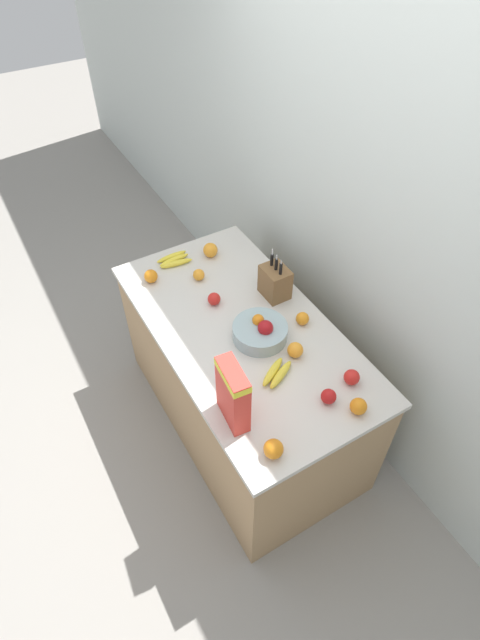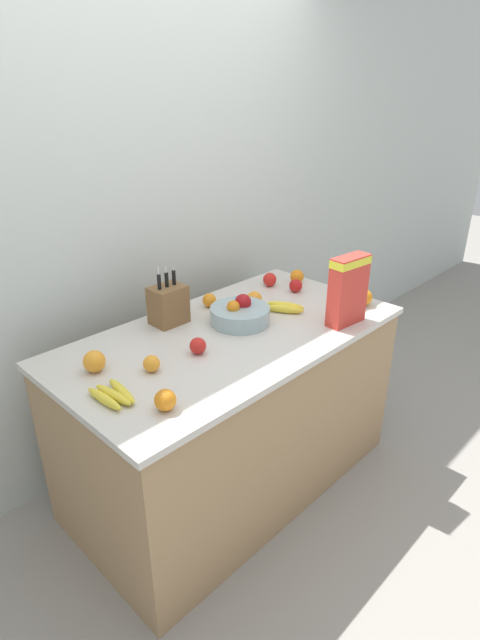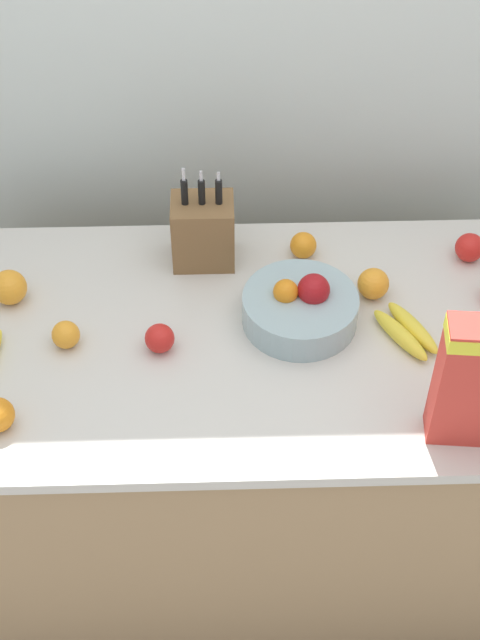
% 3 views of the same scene
% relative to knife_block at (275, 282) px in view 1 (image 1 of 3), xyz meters
% --- Properties ---
extents(ground_plane, '(14.00, 14.00, 0.00)m').
position_rel_knife_block_xyz_m(ground_plane, '(0.13, -0.29, -0.96)').
color(ground_plane, gray).
extents(wall_back, '(9.00, 0.06, 2.60)m').
position_rel_knife_block_xyz_m(wall_back, '(0.13, 0.36, 0.34)').
color(wall_back, silver).
rests_on(wall_back, ground_plane).
extents(counter, '(1.63, 0.86, 0.87)m').
position_rel_knife_block_xyz_m(counter, '(0.13, -0.29, -0.53)').
color(counter, tan).
rests_on(counter, ground_plane).
extents(knife_block, '(0.16, 0.13, 0.29)m').
position_rel_knife_block_xyz_m(knife_block, '(0.00, 0.00, 0.00)').
color(knife_block, brown).
rests_on(knife_block, counter).
extents(cereal_box, '(0.21, 0.10, 0.33)m').
position_rel_knife_block_xyz_m(cereal_box, '(0.59, -0.60, 0.09)').
color(cereal_box, red).
rests_on(cereal_box, counter).
extents(fruit_bowl, '(0.28, 0.28, 0.13)m').
position_rel_knife_block_xyz_m(fruit_bowl, '(0.24, -0.24, -0.05)').
color(fruit_bowl, '#99B2B7').
rests_on(fruit_bowl, counter).
extents(banana_bunch_left, '(0.16, 0.22, 0.04)m').
position_rel_knife_block_xyz_m(banana_bunch_left, '(0.49, -0.31, -0.07)').
color(banana_bunch_left, yellow).
rests_on(banana_bunch_left, counter).
extents(banana_bunch_right, '(0.12, 0.20, 0.03)m').
position_rel_knife_block_xyz_m(banana_bunch_right, '(-0.55, -0.37, -0.08)').
color(banana_bunch_right, yellow).
rests_on(banana_bunch_right, counter).
extents(apple_front, '(0.07, 0.07, 0.07)m').
position_rel_knife_block_xyz_m(apple_front, '(0.74, -0.18, -0.06)').
color(apple_front, red).
rests_on(apple_front, counter).
extents(apple_rightmost, '(0.08, 0.08, 0.08)m').
position_rel_knife_block_xyz_m(apple_rightmost, '(0.70, -0.02, -0.06)').
color(apple_rightmost, red).
rests_on(apple_rightmost, counter).
extents(apple_rear, '(0.07, 0.07, 0.07)m').
position_rel_knife_block_xyz_m(apple_rear, '(-0.10, -0.33, -0.06)').
color(apple_rear, red).
rests_on(apple_rear, counter).
extents(orange_mid_right, '(0.08, 0.08, 0.08)m').
position_rel_knife_block_xyz_m(orange_mid_right, '(-0.45, -0.55, -0.06)').
color(orange_mid_right, orange).
rests_on(orange_mid_right, counter).
extents(orange_back_center, '(0.08, 0.08, 0.08)m').
position_rel_knife_block_xyz_m(orange_back_center, '(0.43, -0.16, -0.05)').
color(orange_back_center, orange).
rests_on(orange_back_center, counter).
extents(orange_near_bowl, '(0.09, 0.09, 0.09)m').
position_rel_knife_block_xyz_m(orange_near_bowl, '(0.84, -0.55, -0.05)').
color(orange_near_bowl, orange).
rests_on(orange_near_bowl, counter).
extents(orange_mid_left, '(0.07, 0.07, 0.07)m').
position_rel_knife_block_xyz_m(orange_mid_left, '(0.26, 0.00, -0.06)').
color(orange_mid_left, orange).
rests_on(orange_mid_left, counter).
extents(orange_front_center, '(0.09, 0.09, 0.09)m').
position_rel_knife_block_xyz_m(orange_front_center, '(-0.49, -0.15, -0.05)').
color(orange_front_center, orange).
rests_on(orange_front_center, counter).
extents(orange_front_left, '(0.08, 0.08, 0.08)m').
position_rel_knife_block_xyz_m(orange_front_left, '(0.85, -0.10, -0.05)').
color(orange_front_left, orange).
rests_on(orange_front_left, counter).
extents(orange_front_right, '(0.07, 0.07, 0.07)m').
position_rel_knife_block_xyz_m(orange_front_right, '(-0.33, -0.31, -0.06)').
color(orange_front_right, orange).
rests_on(orange_front_right, counter).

